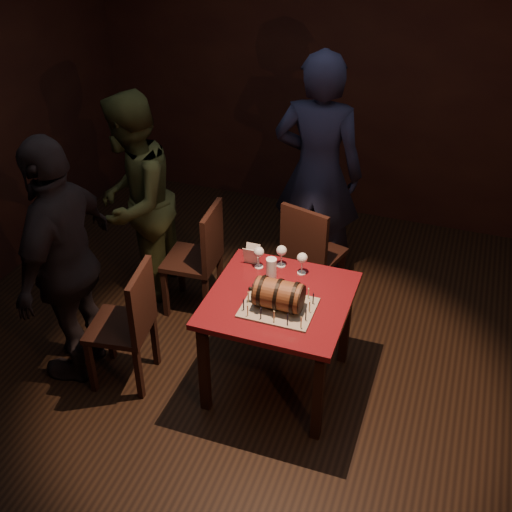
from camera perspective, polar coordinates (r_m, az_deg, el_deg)
name	(u,v)px	position (r m, az deg, el deg)	size (l,w,h in m)	color
room_shell	(263,200)	(3.86, 0.66, 5.00)	(5.04, 5.04, 2.80)	black
pub_table	(279,311)	(4.19, 2.05, -4.88)	(0.90, 0.90, 0.75)	#4A0C12
cake_board	(278,308)	(4.03, 2.01, -4.61)	(0.45, 0.35, 0.01)	gray
barrel_cake	(279,295)	(3.97, 2.03, -3.46)	(0.35, 0.21, 0.21)	brown
birthday_candles	(279,302)	(4.00, 2.02, -4.08)	(0.40, 0.30, 0.09)	#FEE698
wine_glass_left	(259,253)	(4.33, 0.26, 0.28)	(0.07, 0.07, 0.16)	silver
wine_glass_mid	(281,251)	(4.35, 2.28, 0.41)	(0.07, 0.07, 0.16)	silver
wine_glass_right	(302,259)	(4.28, 4.13, -0.25)	(0.07, 0.07, 0.16)	silver
pint_of_ale	(271,269)	(4.26, 1.37, -1.15)	(0.07, 0.07, 0.15)	silver
menu_card	(252,255)	(4.41, -0.40, 0.11)	(0.10, 0.05, 0.13)	white
chair_back	(310,251)	(5.00, 4.79, 0.47)	(0.49, 0.49, 0.93)	black
chair_left_rear	(201,254)	(4.97, -4.92, 0.18)	(0.43, 0.43, 0.93)	black
chair_left_front	(130,320)	(4.38, -11.14, -5.65)	(0.45, 0.45, 0.93)	black
person_back	(318,173)	(5.14, 5.50, 7.32)	(0.72, 0.47, 1.97)	#1A1C35
person_left_rear	(134,202)	(5.04, -10.81, 4.74)	(0.84, 0.65, 1.73)	#3D4221
person_left_front	(66,262)	(4.37, -16.54, -0.54)	(1.05, 0.44, 1.79)	black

